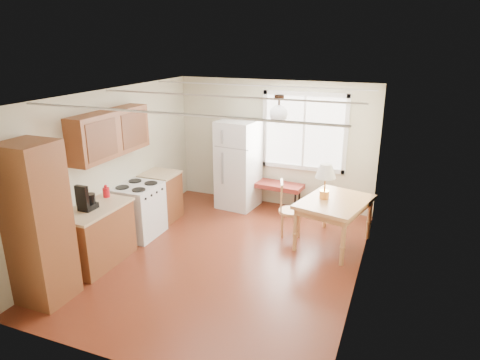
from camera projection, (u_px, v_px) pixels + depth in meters
The scene contains 11 objects.
room_shell at pixel (223, 181), 6.28m from camera, with size 4.60×5.60×2.62m.
kitchen_run at pixel (103, 206), 6.45m from camera, with size 0.65×3.40×2.20m.
window_unit at pixel (304, 132), 8.15m from camera, with size 1.64×0.05×1.51m.
pendant_light at pixel (279, 113), 6.07m from camera, with size 0.26×0.26×0.40m.
refrigerator at pixel (238, 164), 8.45m from camera, with size 0.80×0.80×1.75m.
bench at pixel (274, 186), 8.45m from camera, with size 1.19×0.52×0.54m.
dining_table at pixel (335, 206), 6.87m from camera, with size 1.21×1.44×0.78m.
chair at pixel (286, 205), 7.29m from camera, with size 0.46×0.45×0.95m.
table_lamp at pixel (326, 174), 6.78m from camera, with size 0.33×0.33×0.58m.
coffee_maker at pixel (87, 201), 6.11m from camera, with size 0.20×0.26×0.39m.
kettle at pixel (106, 192), 6.62m from camera, with size 0.11×0.11×0.20m.
Camera 1 is at (2.43, -5.44, 3.25)m, focal length 32.00 mm.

